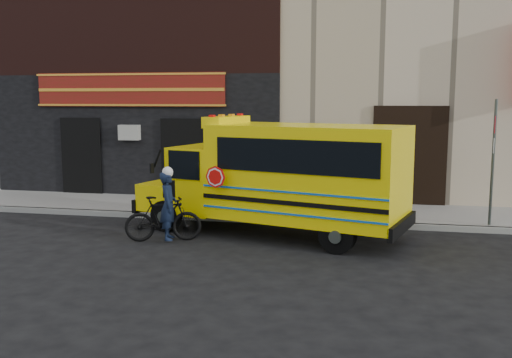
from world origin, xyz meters
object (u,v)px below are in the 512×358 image
at_px(sign_pole, 493,160).
at_px(cyclist, 168,208).
at_px(school_bus, 283,175).
at_px(bicycle, 163,219).

relative_size(sign_pole, cyclist, 2.06).
relative_size(school_bus, bicycle, 3.99).
distance_m(school_bus, sign_pole, 5.36).
height_order(school_bus, sign_pole, sign_pole).
distance_m(sign_pole, bicycle, 8.35).
bearing_deg(sign_pole, cyclist, -160.96).
distance_m(sign_pole, cyclist, 8.18).
height_order(sign_pole, cyclist, sign_pole).
height_order(sign_pole, bicycle, sign_pole).
xyz_separation_m(bicycle, cyclist, (0.14, 0.00, 0.27)).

